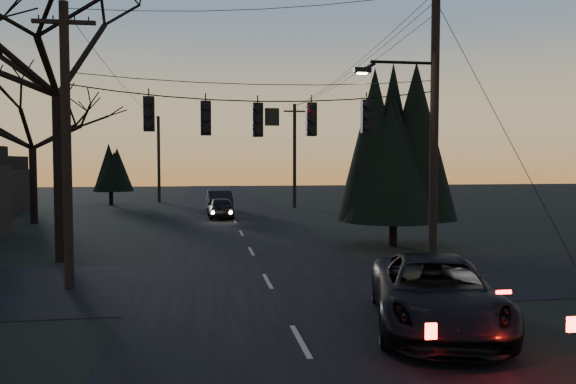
{
  "coord_description": "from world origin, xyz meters",
  "views": [
    {
      "loc": [
        -2.03,
        -7.49,
        3.82
      ],
      "look_at": [
        0.4,
        8.35,
        2.94
      ],
      "focal_mm": 35.0,
      "sensor_mm": 36.0,
      "label": 1
    }
  ],
  "objects": [
    {
      "name": "main_road",
      "position": [
        0.0,
        20.0,
        0.01
      ],
      "size": [
        8.0,
        120.0,
        0.02
      ],
      "primitive_type": "cube",
      "color": "black",
      "rests_on": "ground"
    },
    {
      "name": "cross_road",
      "position": [
        0.0,
        10.0,
        0.01
      ],
      "size": [
        60.0,
        7.0,
        0.02
      ],
      "primitive_type": "cube",
      "color": "black",
      "rests_on": "ground"
    },
    {
      "name": "utility_pole_right",
      "position": [
        5.5,
        10.0,
        0.0
      ],
      "size": [
        5.0,
        0.3,
        10.0
      ],
      "primitive_type": null,
      "color": "black",
      "rests_on": "ground"
    },
    {
      "name": "utility_pole_left",
      "position": [
        -6.0,
        10.0,
        0.0
      ],
      "size": [
        1.8,
        0.3,
        8.5
      ],
      "primitive_type": null,
      "color": "black",
      "rests_on": "ground"
    },
    {
      "name": "utility_pole_far_r",
      "position": [
        5.5,
        38.0,
        0.0
      ],
      "size": [
        1.8,
        0.3,
        8.5
      ],
      "primitive_type": null,
      "color": "black",
      "rests_on": "ground"
    },
    {
      "name": "utility_pole_far_l",
      "position": [
        -6.0,
        46.0,
        0.0
      ],
      "size": [
        0.3,
        0.3,
        8.0
      ],
      "primitive_type": null,
      "color": "black",
      "rests_on": "ground"
    },
    {
      "name": "span_signal_assembly",
      "position": [
        -0.24,
        10.0,
        5.19
      ],
      "size": [
        11.5,
        0.44,
        1.66
      ],
      "color": "black",
      "rests_on": "ground"
    },
    {
      "name": "bare_tree_left",
      "position": [
        -7.37,
        14.79,
        8.79
      ],
      "size": [
        11.17,
        11.17,
        12.56
      ],
      "color": "black",
      "rests_on": "ground"
    },
    {
      "name": "evergreen_right",
      "position": [
        6.48,
        16.65,
        4.3
      ],
      "size": [
        4.38,
        4.38,
        7.41
      ],
      "color": "black",
      "rests_on": "ground"
    },
    {
      "name": "bare_tree_dist",
      "position": [
        -12.26,
        28.83,
        6.44
      ],
      "size": [
        7.58,
        7.58,
        9.22
      ],
      "color": "black",
      "rests_on": "ground"
    },
    {
      "name": "evergreen_dist",
      "position": [
        -9.89,
        43.06,
        3.57
      ],
      "size": [
        3.23,
        3.23,
        5.96
      ],
      "color": "black",
      "rests_on": "ground"
    },
    {
      "name": "suv_near",
      "position": [
        3.2,
        4.47,
        0.8
      ],
      "size": [
        4.08,
        6.28,
        1.61
      ],
      "primitive_type": "imported",
      "rotation": [
        0.0,
        0.0,
        -0.26
      ],
      "color": "black",
      "rests_on": "ground"
    },
    {
      "name": "sedan_oncoming_a",
      "position": [
        -0.8,
        30.17,
        0.72
      ],
      "size": [
        1.82,
        4.26,
        1.43
      ],
      "primitive_type": "imported",
      "rotation": [
        0.0,
        0.0,
        3.17
      ],
      "color": "black",
      "rests_on": "ground"
    },
    {
      "name": "sedan_oncoming_b",
      "position": [
        -0.8,
        35.26,
        0.81
      ],
      "size": [
        1.99,
        5.01,
        1.62
      ],
      "primitive_type": "imported",
      "rotation": [
        0.0,
        0.0,
        3.2
      ],
      "color": "black",
      "rests_on": "ground"
    }
  ]
}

